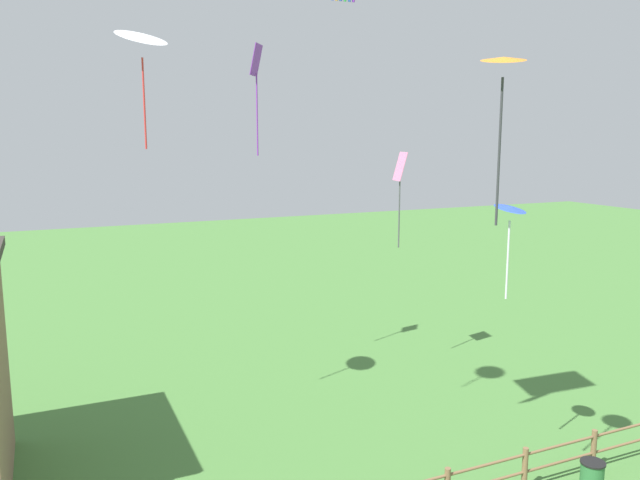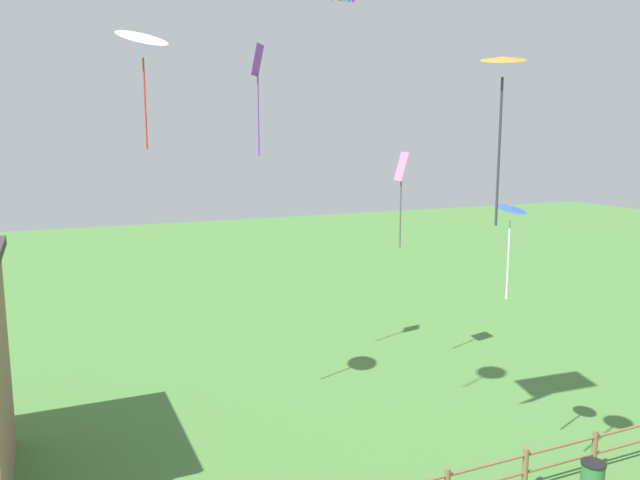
# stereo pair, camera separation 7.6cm
# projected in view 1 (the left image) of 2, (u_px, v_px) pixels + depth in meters

# --- Properties ---
(trash_bin) EXTENTS (0.58, 0.58, 0.91)m
(trash_bin) POSITION_uv_depth(u_px,v_px,m) (592.00, 480.00, 14.76)
(trash_bin) COLOR #2D6B38
(trash_bin) RESTS_ON ground_plane
(kite_purple_streamer) EXTENTS (0.63, 0.74, 3.58)m
(kite_purple_streamer) POSITION_uv_depth(u_px,v_px,m) (257.00, 77.00, 20.28)
(kite_purple_streamer) COLOR purple
(kite_blue_delta) EXTENTS (1.01, 1.00, 2.33)m
(kite_blue_delta) POSITION_uv_depth(u_px,v_px,m) (510.00, 214.00, 14.70)
(kite_blue_delta) COLOR blue
(kite_orange_delta) EXTENTS (1.18, 1.18, 3.30)m
(kite_orange_delta) POSITION_uv_depth(u_px,v_px,m) (503.00, 71.00, 11.76)
(kite_orange_delta) COLOR orange
(kite_pink_diamond) EXTENTS (0.41, 0.78, 3.36)m
(kite_pink_diamond) POSITION_uv_depth(u_px,v_px,m) (400.00, 180.00, 21.70)
(kite_pink_diamond) COLOR pink
(kite_white_delta) EXTENTS (1.71, 1.68, 3.15)m
(kite_white_delta) POSITION_uv_depth(u_px,v_px,m) (141.00, 38.00, 15.85)
(kite_white_delta) COLOR white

